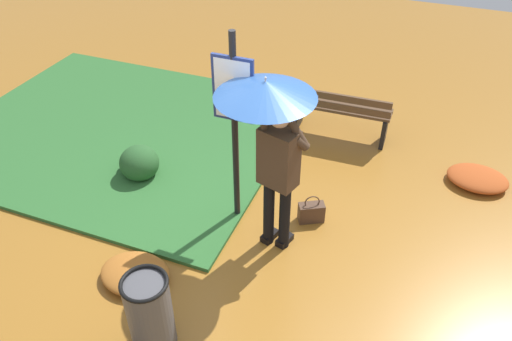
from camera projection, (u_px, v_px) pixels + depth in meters
name	position (u px, v px, depth m)	size (l,w,h in m)	color
ground_plane	(258.00, 241.00, 5.63)	(18.00, 18.00, 0.00)	#9E6623
grass_verge	(121.00, 131.00, 7.43)	(4.80, 4.00, 0.05)	#2D662D
person_with_umbrella	(271.00, 125.00, 4.69)	(0.96, 0.96, 2.04)	black
info_sign_post	(234.00, 111.00, 5.10)	(0.44, 0.07, 2.30)	black
handbag	(311.00, 212.00, 5.84)	(0.33, 0.27, 0.37)	#4C3323
park_bench	(341.00, 112.00, 7.12)	(1.40, 0.40, 0.75)	black
trash_bin	(150.00, 313.00, 4.35)	(0.42, 0.42, 0.83)	#4C4C51
shrub_cluster	(138.00, 163.00, 6.47)	(0.56, 0.51, 0.46)	#285628
leaf_pile_near_person	(478.00, 178.00, 6.42)	(0.76, 0.61, 0.17)	#B74C1E
leaf_pile_far_path	(135.00, 274.00, 5.15)	(0.74, 0.59, 0.16)	#A86023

